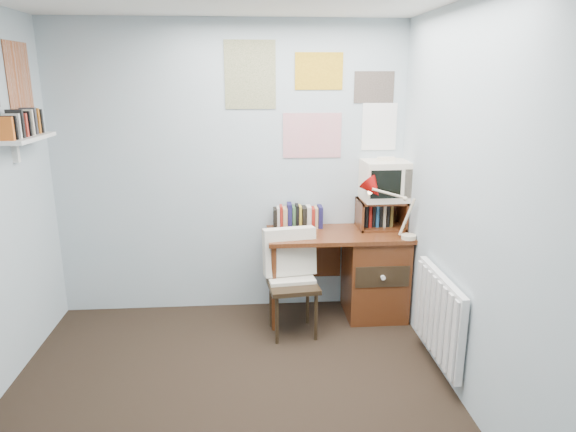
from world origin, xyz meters
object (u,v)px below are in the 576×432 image
object	(u,v)px
desk	(368,271)
radiator	(439,316)
tv_riser	(381,214)
desk_chair	(293,286)
wall_shelf	(26,138)
crt_tv	(385,178)
desk_lamp	(410,213)

from	to	relation	value
desk	radiator	distance (m)	0.97
tv_riser	desk_chair	bearing A→B (deg)	-152.64
wall_shelf	crt_tv	bearing A→B (deg)	10.64
desk	desk_chair	size ratio (longest dim) A/B	1.45
wall_shelf	desk_lamp	bearing A→B (deg)	3.22
desk_chair	radiator	bearing A→B (deg)	-39.04
desk_chair	wall_shelf	xyz separation A→B (m)	(-1.89, -0.07, 1.21)
crt_tv	radiator	xyz separation A→B (m)	(0.14, -1.06, -0.77)
desk_lamp	wall_shelf	distance (m)	2.92
desk_chair	tv_riser	bearing A→B (deg)	21.07
tv_riser	wall_shelf	distance (m)	2.83
radiator	desk_lamp	bearing A→B (deg)	91.61
crt_tv	desk_chair	bearing A→B (deg)	-154.38
desk_chair	desk_lamp	bearing A→B (deg)	-1.20
desk	desk_chair	xyz separation A→B (m)	(-0.68, -0.30, 0.01)
desk	crt_tv	bearing A→B (deg)	42.07
desk_chair	wall_shelf	world-z (taller)	wall_shelf
crt_tv	desk	bearing A→B (deg)	-140.03
crt_tv	radiator	size ratio (longest dim) A/B	0.49
desk	desk_lamp	distance (m)	0.67
crt_tv	radiator	distance (m)	1.32
tv_riser	wall_shelf	bearing A→B (deg)	-169.68
radiator	tv_riser	bearing A→B (deg)	99.28
desk_lamp	wall_shelf	world-z (taller)	wall_shelf
desk	radiator	size ratio (longest dim) A/B	1.50
tv_riser	radiator	world-z (taller)	tv_riser
desk	desk_lamp	xyz separation A→B (m)	(0.27, -0.22, 0.57)
desk_lamp	radiator	bearing A→B (deg)	-107.66
radiator	wall_shelf	xyz separation A→B (m)	(-2.86, 0.55, 1.20)
desk_lamp	crt_tv	size ratio (longest dim) A/B	1.13
desk_chair	radiator	xyz separation A→B (m)	(0.97, -0.62, 0.01)
desk_lamp	radiator	distance (m)	0.90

